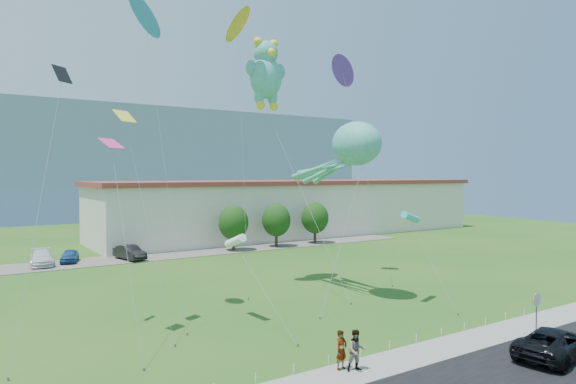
{
  "coord_description": "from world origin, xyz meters",
  "views": [
    {
      "loc": [
        -17.85,
        -20.47,
        9.16
      ],
      "look_at": [
        0.76,
        8.0,
        7.97
      ],
      "focal_mm": 32.0,
      "sensor_mm": 36.0,
      "label": 1
    }
  ],
  "objects_px": {
    "pedestrian_left": "(341,350)",
    "warehouse": "(297,207)",
    "stop_sign": "(537,304)",
    "parked_car_white": "(41,258)",
    "parked_car_black": "(130,252)",
    "pedestrian_right": "(357,350)",
    "parked_car_blue": "(70,256)",
    "teddy_bear_kite": "(266,72)",
    "octopus_kite": "(347,153)",
    "suv": "(555,343)"
  },
  "relations": [
    {
      "from": "pedestrian_left",
      "to": "warehouse",
      "type": "bearing_deg",
      "value": 46.75
    },
    {
      "from": "stop_sign",
      "to": "parked_car_white",
      "type": "bearing_deg",
      "value": 116.8
    },
    {
      "from": "warehouse",
      "to": "pedestrian_left",
      "type": "relative_size",
      "value": 33.51
    },
    {
      "from": "parked_car_black",
      "to": "pedestrian_right",
      "type": "bearing_deg",
      "value": -102.65
    },
    {
      "from": "parked_car_blue",
      "to": "teddy_bear_kite",
      "type": "xyz_separation_m",
      "value": [
        11.73,
        -20.01,
        16.8
      ]
    },
    {
      "from": "parked_car_blue",
      "to": "octopus_kite",
      "type": "bearing_deg",
      "value": -44.68
    },
    {
      "from": "warehouse",
      "to": "parked_car_black",
      "type": "height_order",
      "value": "warehouse"
    },
    {
      "from": "parked_car_black",
      "to": "octopus_kite",
      "type": "height_order",
      "value": "octopus_kite"
    },
    {
      "from": "warehouse",
      "to": "octopus_kite",
      "type": "relative_size",
      "value": 4.72
    },
    {
      "from": "pedestrian_right",
      "to": "parked_car_black",
      "type": "distance_m",
      "value": 36.91
    },
    {
      "from": "parked_car_black",
      "to": "stop_sign",
      "type": "bearing_deg",
      "value": -85.32
    },
    {
      "from": "stop_sign",
      "to": "parked_car_blue",
      "type": "distance_m",
      "value": 43.82
    },
    {
      "from": "parked_car_blue",
      "to": "teddy_bear_kite",
      "type": "height_order",
      "value": "teddy_bear_kite"
    },
    {
      "from": "warehouse",
      "to": "suv",
      "type": "distance_m",
      "value": 54.24
    },
    {
      "from": "stop_sign",
      "to": "suv",
      "type": "height_order",
      "value": "stop_sign"
    },
    {
      "from": "parked_car_white",
      "to": "parked_car_black",
      "type": "xyz_separation_m",
      "value": [
        8.36,
        -1.41,
        0.02
      ]
    },
    {
      "from": "warehouse",
      "to": "teddy_bear_kite",
      "type": "xyz_separation_m",
      "value": [
        -22.18,
        -28.02,
        13.38
      ]
    },
    {
      "from": "parked_car_white",
      "to": "parked_car_black",
      "type": "relative_size",
      "value": 1.11
    },
    {
      "from": "stop_sign",
      "to": "parked_car_white",
      "type": "distance_m",
      "value": 44.63
    },
    {
      "from": "pedestrian_right",
      "to": "parked_car_blue",
      "type": "distance_m",
      "value": 39.07
    },
    {
      "from": "parked_car_white",
      "to": "teddy_bear_kite",
      "type": "xyz_separation_m",
      "value": [
        14.43,
        -19.64,
        16.7
      ]
    },
    {
      "from": "parked_car_blue",
      "to": "suv",
      "type": "bearing_deg",
      "value": -53.12
    },
    {
      "from": "pedestrian_right",
      "to": "parked_car_black",
      "type": "height_order",
      "value": "pedestrian_right"
    },
    {
      "from": "stop_sign",
      "to": "octopus_kite",
      "type": "xyz_separation_m",
      "value": [
        -3.11,
        12.92,
        8.84
      ]
    },
    {
      "from": "warehouse",
      "to": "stop_sign",
      "type": "xyz_separation_m",
      "value": [
        -16.5,
        -48.21,
        -2.26
      ]
    },
    {
      "from": "warehouse",
      "to": "teddy_bear_kite",
      "type": "distance_m",
      "value": 38.16
    },
    {
      "from": "suv",
      "to": "warehouse",
      "type": "bearing_deg",
      "value": -29.03
    },
    {
      "from": "warehouse",
      "to": "parked_car_blue",
      "type": "distance_m",
      "value": 35.02
    },
    {
      "from": "stop_sign",
      "to": "pedestrian_left",
      "type": "bearing_deg",
      "value": 170.73
    },
    {
      "from": "pedestrian_left",
      "to": "parked_car_white",
      "type": "distance_m",
      "value": 38.57
    },
    {
      "from": "octopus_kite",
      "to": "teddy_bear_kite",
      "type": "xyz_separation_m",
      "value": [
        -2.58,
        7.26,
        6.8
      ]
    },
    {
      "from": "warehouse",
      "to": "pedestrian_right",
      "type": "relative_size",
      "value": 32.12
    },
    {
      "from": "pedestrian_right",
      "to": "parked_car_blue",
      "type": "height_order",
      "value": "pedestrian_right"
    },
    {
      "from": "stop_sign",
      "to": "parked_car_black",
      "type": "xyz_separation_m",
      "value": [
        -11.76,
        38.42,
        -1.04
      ]
    },
    {
      "from": "warehouse",
      "to": "octopus_kite",
      "type": "xyz_separation_m",
      "value": [
        -19.61,
        -35.28,
        6.58
      ]
    },
    {
      "from": "suv",
      "to": "pedestrian_left",
      "type": "relative_size",
      "value": 2.92
    },
    {
      "from": "parked_car_white",
      "to": "parked_car_blue",
      "type": "relative_size",
      "value": 1.35
    },
    {
      "from": "warehouse",
      "to": "pedestrian_left",
      "type": "height_order",
      "value": "warehouse"
    },
    {
      "from": "warehouse",
      "to": "parked_car_black",
      "type": "bearing_deg",
      "value": -160.9
    },
    {
      "from": "warehouse",
      "to": "pedestrian_right",
      "type": "bearing_deg",
      "value": -121.36
    },
    {
      "from": "suv",
      "to": "octopus_kite",
      "type": "height_order",
      "value": "octopus_kite"
    },
    {
      "from": "pedestrian_left",
      "to": "parked_car_blue",
      "type": "distance_m",
      "value": 38.49
    },
    {
      "from": "suv",
      "to": "octopus_kite",
      "type": "bearing_deg",
      "value": -6.27
    },
    {
      "from": "teddy_bear_kite",
      "to": "stop_sign",
      "type": "bearing_deg",
      "value": -74.28
    },
    {
      "from": "parked_car_blue",
      "to": "parked_car_white",
      "type": "bearing_deg",
      "value": -154.57
    },
    {
      "from": "suv",
      "to": "parked_car_black",
      "type": "bearing_deg",
      "value": 4.26
    },
    {
      "from": "suv",
      "to": "parked_car_white",
      "type": "height_order",
      "value": "parked_car_white"
    },
    {
      "from": "stop_sign",
      "to": "octopus_kite",
      "type": "bearing_deg",
      "value": 103.51
    },
    {
      "from": "octopus_kite",
      "to": "teddy_bear_kite",
      "type": "relative_size",
      "value": 0.64
    },
    {
      "from": "suv",
      "to": "stop_sign",
      "type": "bearing_deg",
      "value": -53.83
    }
  ]
}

